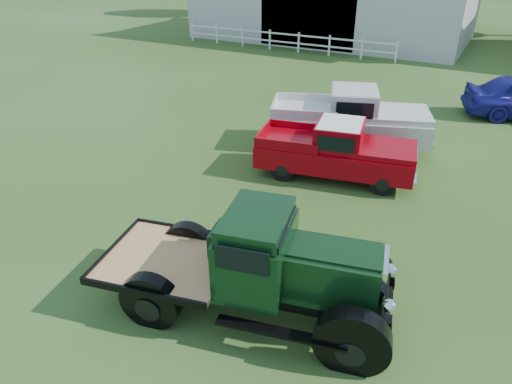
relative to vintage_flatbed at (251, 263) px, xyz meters
The scene contains 5 objects.
ground 2.11m from the vintage_flatbed, 139.74° to the left, with size 120.00×120.00×0.00m, color #2E4212.
fence_rail 23.17m from the vintage_flatbed, 113.91° to the left, with size 14.20×0.16×1.20m, color white, non-canonical shape.
vintage_flatbed is the anchor object (origin of this frame).
red_pickup 6.06m from the vintage_flatbed, 95.50° to the left, with size 4.61×1.77×1.68m, color #95020D, non-canonical shape.
white_pickup 8.40m from the vintage_flatbed, 96.53° to the left, with size 5.26×2.04×1.93m, color silver, non-canonical shape.
Camera 1 is at (4.56, -6.83, 6.08)m, focal length 32.00 mm.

